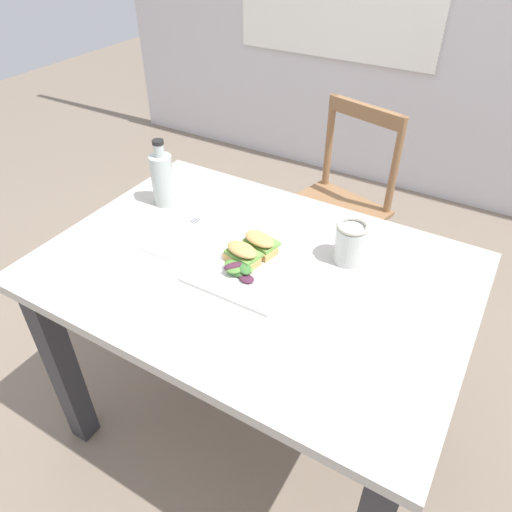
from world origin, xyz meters
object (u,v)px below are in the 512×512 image
Objects in this scene: dining_table at (253,303)px; chair_wooden_far at (335,208)px; sandwich_half_front at (242,254)px; mason_jar_iced_tea at (350,244)px; fork_on_napkin at (183,230)px; sandwich_half_back at (260,243)px; plate_lunch at (248,268)px; bottle_cold_brew at (163,181)px.

dining_table is 1.32× the size of chair_wooden_far.
dining_table is 0.86m from chair_wooden_far.
mason_jar_iced_tea is (0.24, 0.17, 0.01)m from sandwich_half_front.
sandwich_half_back is at bearing 4.83° from fork_on_napkin.
fork_on_napkin is (-0.27, 0.03, 0.14)m from dining_table.
sandwich_half_back is at bearing 101.74° from dining_table.
sandwich_half_front reaches higher than plate_lunch.
fork_on_napkin is 0.20m from bottle_cold_brew.
sandwich_half_back is 0.57× the size of fork_on_napkin.
sandwich_half_back is at bearing -84.64° from chair_wooden_far.
sandwich_half_back is at bearing 75.77° from sandwich_half_front.
mason_jar_iced_tea reaches higher than plate_lunch.
fork_on_napkin is at bearing -175.17° from sandwich_half_back.
mason_jar_iced_tea is at bearing 14.76° from fork_on_napkin.
sandwich_half_back is at bearing 96.33° from plate_lunch.
sandwich_half_back is (0.07, -0.79, 0.33)m from chair_wooden_far.
mason_jar_iced_tea is at bearing -66.38° from chair_wooden_far.
plate_lunch is 1.45× the size of fork_on_napkin.
fork_on_napkin is (-0.24, 0.04, -0.03)m from sandwich_half_front.
mason_jar_iced_tea reaches higher than fork_on_napkin.
plate_lunch is at bearing -20.92° from bottle_cold_brew.
sandwich_half_back is 0.26m from fork_on_napkin.
bottle_cold_brew reaches higher than plate_lunch.
chair_wooden_far reaches higher than sandwich_half_front.
fork_on_napkin is (-0.26, 0.05, 0.00)m from plate_lunch.
dining_table is 10.91× the size of sandwich_half_back.
dining_table is at bearing -7.28° from fork_on_napkin.
chair_wooden_far is 3.99× the size of bottle_cold_brew.
mason_jar_iced_tea is at bearing 1.83° from bottle_cold_brew.
sandwich_half_front is 0.89× the size of mason_jar_iced_tea.
plate_lunch reaches higher than fork_on_napkin.
chair_wooden_far is 0.88m from fork_on_napkin.
chair_wooden_far is at bearing 77.42° from fork_on_napkin.
plate_lunch is at bearing -83.67° from sandwich_half_back.
bottle_cold_brew is 0.63m from mason_jar_iced_tea.
plate_lunch is 0.04m from sandwich_half_front.
mason_jar_iced_tea reaches higher than sandwich_half_back.
sandwich_half_back reaches higher than dining_table.
chair_wooden_far is 0.86m from bottle_cold_brew.
bottle_cold_brew is at bearing 161.50° from dining_table.
dining_table is at bearing 19.23° from sandwich_half_front.
mason_jar_iced_tea reaches higher than sandwich_half_front.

